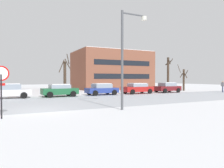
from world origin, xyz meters
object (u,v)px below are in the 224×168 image
at_px(street_lamp, 127,50).
at_px(parked_car_white, 8,91).
at_px(stop_sign, 1,82).
at_px(parked_car_blue, 102,89).
at_px(pedestrian_crossing, 223,86).
at_px(parked_car_green, 60,90).
at_px(parked_car_red, 137,88).
at_px(parked_car_maroon, 167,87).

height_order(street_lamp, parked_car_white, street_lamp).
bearing_deg(stop_sign, street_lamp, -0.05).
xyz_separation_m(parked_car_blue, pedestrian_crossing, (17.78, -3.36, 0.24)).
distance_m(parked_car_green, parked_car_red, 10.27).
distance_m(stop_sign, parked_car_blue, 15.71).
bearing_deg(parked_car_red, parked_car_green, 179.90).
relative_size(street_lamp, parked_car_red, 1.48).
relative_size(street_lamp, parked_car_green, 1.62).
height_order(stop_sign, street_lamp, street_lamp).
bearing_deg(stop_sign, parked_car_maroon, 29.17).
bearing_deg(parked_car_green, pedestrian_crossing, -8.13).
xyz_separation_m(street_lamp, parked_car_green, (-1.84, 11.57, -3.14)).
height_order(stop_sign, parked_car_maroon, stop_sign).
height_order(parked_car_maroon, pedestrian_crossing, pedestrian_crossing).
height_order(parked_car_green, parked_car_red, parked_car_red).
xyz_separation_m(parked_car_white, parked_car_green, (5.14, -0.16, -0.04)).
xyz_separation_m(parked_car_blue, parked_car_red, (5.14, -0.10, -0.00)).
distance_m(street_lamp, parked_car_white, 13.99).
xyz_separation_m(parked_car_red, pedestrian_crossing, (12.65, -3.25, 0.24)).
bearing_deg(parked_car_maroon, parked_car_blue, 179.66).
relative_size(parked_car_white, parked_car_blue, 1.10).
relative_size(parked_car_blue, parked_car_red, 0.92).
bearing_deg(stop_sign, pedestrian_crossing, 16.34).
height_order(parked_car_red, parked_car_maroon, parked_car_maroon).
distance_m(stop_sign, parked_car_red, 19.45).
xyz_separation_m(parked_car_maroon, pedestrian_crossing, (7.51, -3.30, 0.22)).
bearing_deg(parked_car_green, parked_car_white, 178.24).
height_order(parked_car_green, parked_car_blue, parked_car_blue).
height_order(stop_sign, parked_car_red, stop_sign).
bearing_deg(pedestrian_crossing, parked_car_green, 171.87).
height_order(street_lamp, pedestrian_crossing, street_lamp).
bearing_deg(pedestrian_crossing, parked_car_blue, 169.31).
xyz_separation_m(stop_sign, parked_car_green, (5.35, 11.56, -1.14)).
height_order(stop_sign, parked_car_white, stop_sign).
xyz_separation_m(stop_sign, parked_car_red, (15.62, 11.54, -1.14)).
bearing_deg(street_lamp, parked_car_maroon, 40.50).
distance_m(stop_sign, street_lamp, 7.46).
height_order(street_lamp, parked_car_maroon, street_lamp).
xyz_separation_m(stop_sign, street_lamp, (7.19, -0.01, 2.00)).
distance_m(parked_car_green, parked_car_maroon, 15.41).
distance_m(parked_car_maroon, pedestrian_crossing, 8.21).
xyz_separation_m(street_lamp, parked_car_maroon, (13.57, 11.59, -3.12)).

